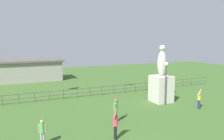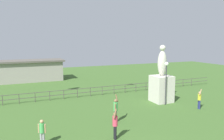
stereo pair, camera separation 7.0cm
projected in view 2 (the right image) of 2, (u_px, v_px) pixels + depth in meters
name	position (u px, v px, depth m)	size (l,w,h in m)	color
statue_monument	(162.00, 84.00, 21.01)	(1.79, 1.79, 5.47)	beige
lamppost	(166.00, 73.00, 19.78)	(0.36, 0.36, 3.97)	#38383D
person_0	(199.00, 99.00, 18.83)	(0.35, 0.47, 1.80)	navy
person_2	(115.00, 124.00, 13.01)	(0.35, 0.51, 1.95)	black
person_3	(42.00, 131.00, 12.26)	(0.41, 0.28, 1.50)	#99999E
person_4	(116.00, 109.00, 15.76)	(0.44, 0.48, 2.01)	navy
waterfront_railing	(73.00, 92.00, 22.42)	(36.01, 0.06, 0.95)	#4C4742
pavilion_building	(23.00, 71.00, 31.48)	(11.36, 3.97, 3.05)	gray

